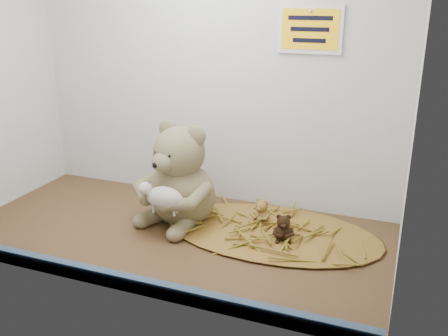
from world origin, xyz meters
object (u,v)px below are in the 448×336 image
at_px(mini_teddy_tan, 262,210).
at_px(mini_teddy_brown, 283,226).
at_px(toy_lamb, 165,198).
at_px(main_teddy, 181,174).

xyz_separation_m(mini_teddy_tan, mini_teddy_brown, (0.09, -0.08, 0.00)).
relative_size(toy_lamb, mini_teddy_tan, 1.91).
relative_size(toy_lamb, mini_teddy_brown, 1.85).
bearing_deg(mini_teddy_tan, main_teddy, -149.36).
distance_m(main_teddy, toy_lamb, 0.11).
distance_m(main_teddy, mini_teddy_tan, 0.26).
height_order(mini_teddy_tan, mini_teddy_brown, mini_teddy_brown).
relative_size(main_teddy, toy_lamb, 2.21).
relative_size(main_teddy, mini_teddy_brown, 4.10).
height_order(main_teddy, mini_teddy_brown, main_teddy).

